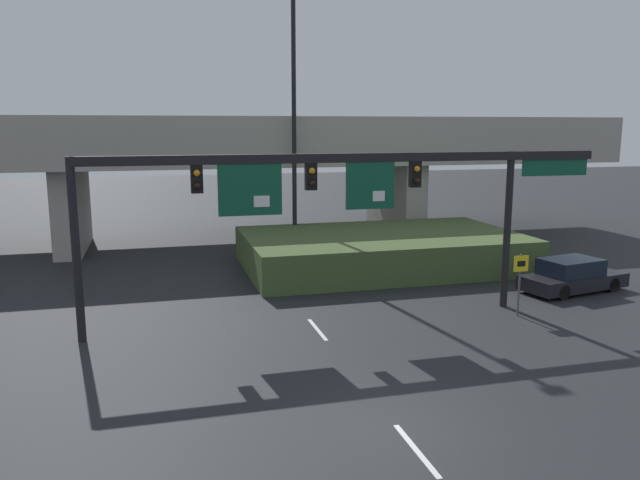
{
  "coord_description": "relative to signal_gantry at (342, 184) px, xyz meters",
  "views": [
    {
      "loc": [
        -5.37,
        -13.02,
        7.09
      ],
      "look_at": [
        0.0,
        7.01,
        3.28
      ],
      "focal_mm": 35.0,
      "sensor_mm": 36.0,
      "label": 1
    }
  ],
  "objects": [
    {
      "name": "ground_plane",
      "position": [
        -1.13,
        -8.22,
        -5.05
      ],
      "size": [
        160.0,
        160.0,
        0.0
      ],
      "primitive_type": "plane",
      "color": "black"
    },
    {
      "name": "lane_markings",
      "position": [
        -1.13,
        3.45,
        -5.05
      ],
      "size": [
        0.14,
        28.22,
        0.01
      ],
      "color": "silver",
      "rests_on": "ground"
    },
    {
      "name": "signal_gantry",
      "position": [
        0.0,
        0.0,
        0.0
      ],
      "size": [
        19.41,
        0.44,
        6.13
      ],
      "color": "black",
      "rests_on": "ground"
    },
    {
      "name": "speed_limit_sign",
      "position": [
        6.61,
        -1.28,
        -3.49
      ],
      "size": [
        0.6,
        0.11,
        2.38
      ],
      "color": "#4C4C4C",
      "rests_on": "ground"
    },
    {
      "name": "highway_light_pole_near",
      "position": [
        0.94,
        11.88,
        4.45
      ],
      "size": [
        0.7,
        0.36,
        18.23
      ],
      "color": "black",
      "rests_on": "ground"
    },
    {
      "name": "overpass_bridge",
      "position": [
        -1.13,
        16.79,
        0.38
      ],
      "size": [
        46.88,
        8.92,
        7.61
      ],
      "color": "#A39E93",
      "rests_on": "ground"
    },
    {
      "name": "grass_embankment",
      "position": [
        4.55,
        7.94,
        -4.19
      ],
      "size": [
        13.72,
        8.41,
        1.72
      ],
      "color": "#42562D",
      "rests_on": "ground"
    },
    {
      "name": "parked_sedan_near_right",
      "position": [
        10.86,
        1.29,
        -4.38
      ],
      "size": [
        5.01,
        2.75,
        1.45
      ],
      "rotation": [
        0.0,
        0.0,
        0.19
      ],
      "color": "black",
      "rests_on": "ground"
    }
  ]
}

